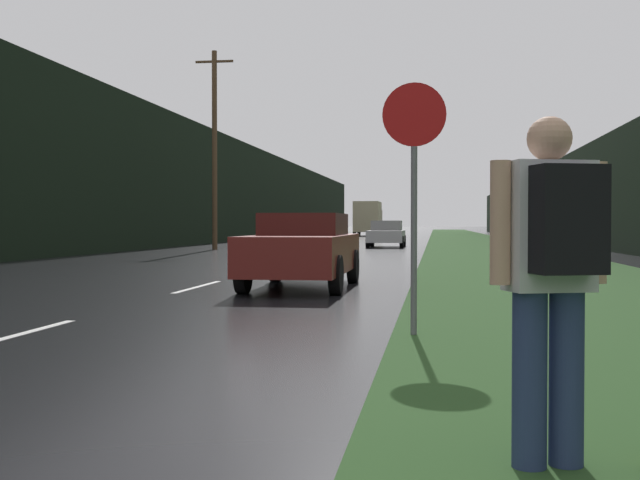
# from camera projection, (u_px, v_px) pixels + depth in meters

# --- Properties ---
(grass_verge) EXTENTS (6.00, 240.00, 0.02)m
(grass_verge) POSITION_uv_depth(u_px,v_px,m) (486.00, 248.00, 40.01)
(grass_verge) COLOR #26471E
(grass_verge) RESTS_ON ground_plane
(lane_stripe_b) EXTENTS (0.12, 3.00, 0.01)m
(lane_stripe_b) POSITION_uv_depth(u_px,v_px,m) (9.00, 337.00, 8.69)
(lane_stripe_b) COLOR silver
(lane_stripe_b) RESTS_ON ground_plane
(lane_stripe_c) EXTENTS (0.12, 3.00, 0.01)m
(lane_stripe_c) POSITION_uv_depth(u_px,v_px,m) (198.00, 287.00, 15.62)
(lane_stripe_c) COLOR silver
(lane_stripe_c) RESTS_ON ground_plane
(lane_stripe_d) EXTENTS (0.12, 3.00, 0.01)m
(lane_stripe_d) POSITION_uv_depth(u_px,v_px,m) (271.00, 267.00, 22.55)
(lane_stripe_d) COLOR silver
(lane_stripe_d) RESTS_ON ground_plane
(lane_stripe_e) EXTENTS (0.12, 3.00, 0.01)m
(lane_stripe_e) POSITION_uv_depth(u_px,v_px,m) (310.00, 257.00, 29.47)
(lane_stripe_e) COLOR silver
(lane_stripe_e) RESTS_ON ground_plane
(treeline_far_side) EXTENTS (2.00, 140.00, 7.12)m
(treeline_far_side) POSITION_uv_depth(u_px,v_px,m) (208.00, 188.00, 52.29)
(treeline_far_side) COLOR black
(treeline_far_side) RESTS_ON ground_plane
(treeline_near_side) EXTENTS (2.00, 140.00, 5.24)m
(treeline_near_side) POSITION_uv_depth(u_px,v_px,m) (576.00, 201.00, 49.00)
(treeline_near_side) COLOR black
(treeline_near_side) RESTS_ON ground_plane
(utility_pole_far) EXTENTS (1.80, 0.24, 9.31)m
(utility_pole_far) POSITION_uv_depth(u_px,v_px,m) (215.00, 148.00, 37.54)
(utility_pole_far) COLOR #4C3823
(utility_pole_far) RESTS_ON ground_plane
(stop_sign) EXTENTS (0.70, 0.07, 2.78)m
(stop_sign) POSITION_uv_depth(u_px,v_px,m) (414.00, 180.00, 8.75)
(stop_sign) COLOR slate
(stop_sign) RESTS_ON ground_plane
(hitchhiker_with_backpack) EXTENTS (0.59, 0.51, 1.77)m
(hitchhiker_with_backpack) POSITION_uv_depth(u_px,v_px,m) (552.00, 268.00, 3.96)
(hitchhiker_with_backpack) COLOR navy
(hitchhiker_with_backpack) RESTS_ON ground_plane
(car_passing_near) EXTENTS (1.85, 4.69, 1.43)m
(car_passing_near) POSITION_uv_depth(u_px,v_px,m) (303.00, 249.00, 15.46)
(car_passing_near) COLOR maroon
(car_passing_near) RESTS_ON ground_plane
(car_passing_far) EXTENTS (1.91, 4.52, 1.38)m
(car_passing_far) POSITION_uv_depth(u_px,v_px,m) (386.00, 234.00, 41.82)
(car_passing_far) COLOR #BCBCBC
(car_passing_far) RESTS_ON ground_plane
(delivery_truck) EXTENTS (2.61, 7.03, 3.37)m
(delivery_truck) POSITION_uv_depth(u_px,v_px,m) (368.00, 218.00, 79.87)
(delivery_truck) COLOR #6E684F
(delivery_truck) RESTS_ON ground_plane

